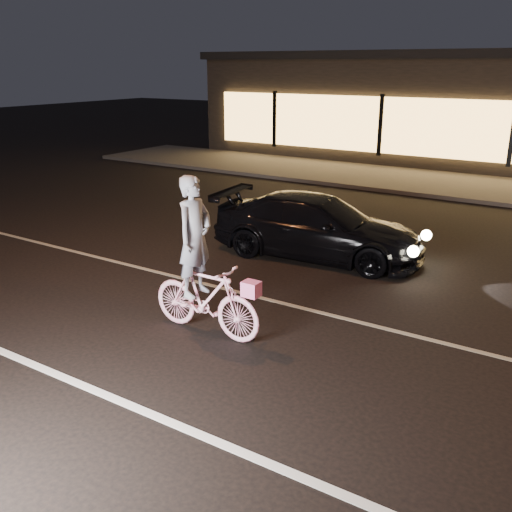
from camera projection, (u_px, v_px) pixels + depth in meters
The scene contains 6 objects.
ground at pixel (283, 377), 7.14m from camera, with size 90.00×90.00×0.00m, color black.
lane_stripe_near at pixel (211, 439), 5.95m from camera, with size 60.00×0.12×0.01m, color silver.
lane_stripe_far at pixel (348, 319), 8.74m from camera, with size 60.00×0.10×0.01m, color gray.
sidewalk at pixel (495, 190), 17.50m from camera, with size 30.00×4.00×0.12m, color #383533.
cyclist at pixel (203, 280), 8.08m from camera, with size 1.83×0.63×2.30m.
sedan at pixel (318, 227), 11.44m from camera, with size 4.42×2.14×1.24m.
Camera 1 is at (3.11, -5.47, 3.72)m, focal length 40.00 mm.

